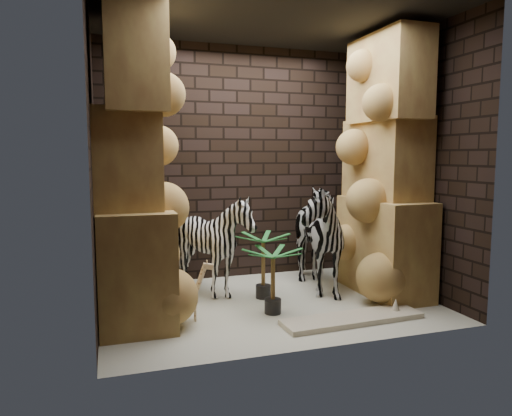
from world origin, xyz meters
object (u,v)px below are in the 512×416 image
object	(u,v)px
palm_front	(263,265)
surfboard	(352,319)
giraffe_toy	(187,290)
zebra_right	(309,227)
palm_back	(273,281)
zebra_left	(213,250)

from	to	relation	value
palm_front	surfboard	size ratio (longest dim) A/B	0.52
giraffe_toy	palm_front	size ratio (longest dim) A/B	0.82
surfboard	zebra_right	bearing A→B (deg)	85.57
palm_back	zebra_left	bearing A→B (deg)	119.86
zebra_left	surfboard	world-z (taller)	zebra_left
surfboard	palm_front	bearing A→B (deg)	118.52
palm_back	surfboard	size ratio (longest dim) A/B	0.48
zebra_left	giraffe_toy	xyz separation A→B (m)	(-0.43, -0.72, -0.23)
zebra_right	giraffe_toy	world-z (taller)	zebra_right
giraffe_toy	surfboard	distance (m)	1.63
giraffe_toy	palm_back	size ratio (longest dim) A/B	0.89
surfboard	zebra_left	bearing A→B (deg)	129.48
zebra_left	palm_back	world-z (taller)	zebra_left
zebra_right	zebra_left	bearing A→B (deg)	179.47
palm_back	surfboard	bearing A→B (deg)	-34.58
zebra_left	palm_front	size ratio (longest dim) A/B	1.58
giraffe_toy	surfboard	size ratio (longest dim) A/B	0.43
giraffe_toy	zebra_right	bearing A→B (deg)	29.88
zebra_right	palm_front	bearing A→B (deg)	-161.67
giraffe_toy	palm_front	world-z (taller)	palm_front
palm_back	surfboard	distance (m)	0.86
zebra_right	palm_back	size ratio (longest dim) A/B	2.22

